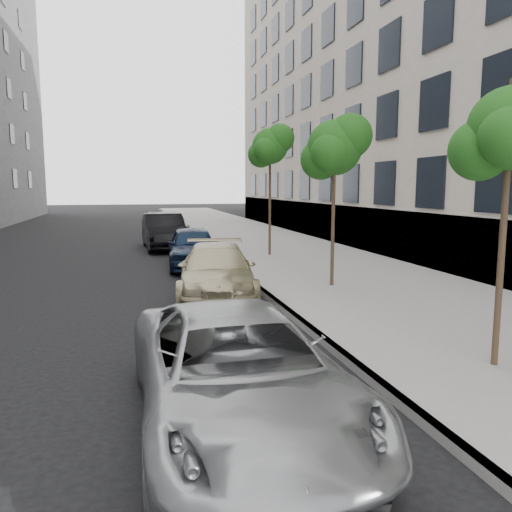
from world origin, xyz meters
name	(u,v)px	position (x,y,z in m)	size (l,w,h in m)	color
ground	(342,447)	(0.00, 0.00, 0.00)	(160.00, 160.00, 0.00)	black
sidewalk	(245,234)	(4.30, 24.00, 0.07)	(6.40, 72.00, 0.14)	gray
curb	(192,235)	(1.18, 24.00, 0.07)	(0.15, 72.00, 0.14)	#9E9B93
tree_near	(512,129)	(3.23, 1.50, 3.70)	(1.59, 1.39, 4.35)	#38281C
tree_mid	(335,148)	(3.23, 8.00, 3.92)	(1.81, 1.61, 4.67)	#38281C
tree_far	(271,146)	(3.23, 14.50, 4.45)	(1.74, 1.54, 5.17)	#38281C
minivan	(238,372)	(-1.02, 0.73, 0.70)	(2.31, 5.01, 1.39)	#9FA1A3
suv	(217,272)	(-0.10, 7.75, 0.69)	(1.93, 4.75, 1.38)	tan
sedan_blue	(193,247)	(-0.10, 12.89, 0.73)	(1.73, 4.31, 1.47)	black
sedan_black	(164,231)	(-0.76, 18.61, 0.81)	(1.72, 4.93, 1.63)	black
sedan_rear	(168,224)	(-0.10, 25.24, 0.67)	(1.88, 4.63, 1.34)	#A9ADB1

